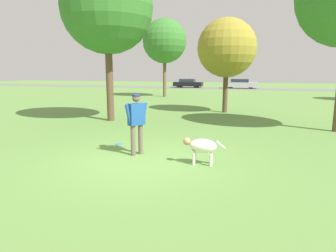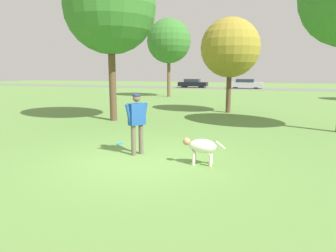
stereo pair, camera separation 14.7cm
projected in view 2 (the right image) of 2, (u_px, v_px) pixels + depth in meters
name	position (u px, v px, depth m)	size (l,w,h in m)	color
ground_plane	(139.00, 160.00, 7.86)	(120.00, 120.00, 0.00)	#608C42
far_road_strip	(248.00, 89.00, 41.16)	(120.00, 6.00, 0.01)	slate
person	(137.00, 119.00, 8.27)	(0.46, 0.66, 1.70)	#665B4C
dog	(201.00, 147.00, 7.45)	(1.07, 0.41, 0.67)	silver
frisbee	(120.00, 144.00, 9.66)	(0.22, 0.22, 0.02)	#268CE5
tree_mid_center	(230.00, 48.00, 16.52)	(3.26, 3.26, 5.24)	brown
tree_far_left	(169.00, 41.00, 27.17)	(3.99, 3.99, 7.05)	brown
tree_near_left	(110.00, 8.00, 13.45)	(4.16, 4.16, 7.24)	brown
parked_car_black	(193.00, 83.00, 43.87)	(4.26, 1.88, 1.27)	black
parked_car_silver	(246.00, 84.00, 41.44)	(4.59, 1.75, 1.31)	#B7B7BC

